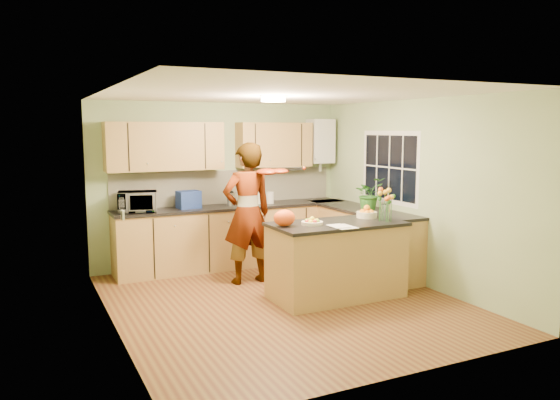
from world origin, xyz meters
name	(u,v)px	position (x,y,z in m)	size (l,w,h in m)	color
floor	(284,302)	(0.00, 0.00, 0.00)	(4.50, 4.50, 0.00)	#582C19
ceiling	(284,94)	(0.00, 0.00, 2.50)	(4.00, 4.50, 0.02)	white
wall_back	(220,184)	(0.00, 2.25, 1.25)	(4.00, 0.02, 2.50)	#8DA475
wall_front	(405,233)	(0.00, -2.25, 1.25)	(4.00, 0.02, 2.50)	#8DA475
wall_left	(111,212)	(-2.00, 0.00, 1.25)	(0.02, 4.50, 2.50)	#8DA475
wall_right	(417,192)	(2.00, 0.00, 1.25)	(0.02, 4.50, 2.50)	#8DA475
back_counter	(234,236)	(0.10, 1.95, 0.47)	(3.64, 0.62, 0.94)	#A27C40
right_counter	(361,239)	(1.70, 0.85, 0.47)	(0.62, 2.24, 0.94)	#A27C40
splashback	(227,187)	(0.10, 2.23, 1.20)	(3.60, 0.02, 0.52)	white
upper_cabinets	(213,146)	(-0.18, 2.08, 1.85)	(3.20, 0.34, 0.70)	#A27C40
boiler	(320,141)	(1.70, 2.09, 1.90)	(0.40, 0.30, 0.86)	silver
window_right	(390,167)	(1.99, 0.60, 1.55)	(0.01, 1.30, 1.05)	silver
light_switch	(123,215)	(-1.99, -0.60, 1.30)	(0.02, 0.09, 0.09)	silver
ceiling_lamp	(273,99)	(0.00, 0.30, 2.46)	(0.30, 0.30, 0.07)	#FFEABF
peninsula_island	(336,260)	(0.68, -0.09, 0.48)	(1.66, 0.85, 0.95)	#A27C40
fruit_dish	(312,222)	(0.33, -0.09, 0.99)	(0.26, 0.26, 0.09)	beige
orange_bowl	(367,213)	(1.23, 0.06, 1.02)	(0.27, 0.27, 0.15)	beige
flower_vase	(386,197)	(1.28, -0.27, 1.26)	(0.25, 0.25, 0.47)	silver
orange_bag	(284,218)	(-0.02, -0.04, 1.05)	(0.27, 0.22, 0.20)	#F54E14
papers	(343,227)	(0.58, -0.39, 0.96)	(0.24, 0.33, 0.01)	white
violinist	(247,213)	(-0.07, 1.00, 0.96)	(0.70, 0.46, 1.92)	tan
violin	(267,172)	(0.13, 0.78, 1.54)	(0.67, 0.27, 0.13)	#500E05
microwave	(138,202)	(-1.35, 1.92, 1.09)	(0.53, 0.36, 0.29)	silver
blue_box	(189,200)	(-0.60, 1.97, 1.07)	(0.32, 0.24, 0.26)	navy
kettle	(231,199)	(0.06, 1.94, 1.05)	(0.14, 0.14, 0.27)	#B6B6BB
jar_cream	(258,198)	(0.51, 1.97, 1.03)	(0.11, 0.11, 0.17)	beige
jar_white	(270,198)	(0.70, 1.91, 1.03)	(0.12, 0.12, 0.18)	silver
potted_plant	(369,194)	(1.70, 0.68, 1.17)	(0.42, 0.37, 0.47)	#2C6923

